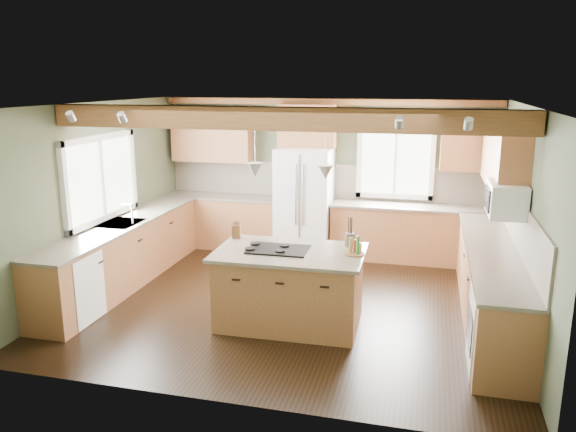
# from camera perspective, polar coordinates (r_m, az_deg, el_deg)

# --- Properties ---
(floor) EXTENTS (5.60, 5.60, 0.00)m
(floor) POSITION_cam_1_polar(r_m,az_deg,el_deg) (7.62, 0.35, -8.66)
(floor) COLOR black
(floor) RESTS_ON ground
(ceiling) EXTENTS (5.60, 5.60, 0.00)m
(ceiling) POSITION_cam_1_polar(r_m,az_deg,el_deg) (7.04, 0.38, 11.28)
(ceiling) COLOR silver
(ceiling) RESTS_ON wall_back
(wall_back) EXTENTS (5.60, 0.00, 5.60)m
(wall_back) POSITION_cam_1_polar(r_m,az_deg,el_deg) (9.62, 3.93, 4.14)
(wall_back) COLOR #414B35
(wall_back) RESTS_ON ground
(wall_left) EXTENTS (0.00, 5.00, 5.00)m
(wall_left) POSITION_cam_1_polar(r_m,az_deg,el_deg) (8.33, -18.71, 1.92)
(wall_left) COLOR #414B35
(wall_left) RESTS_ON ground
(wall_right) EXTENTS (0.00, 5.00, 5.00)m
(wall_right) POSITION_cam_1_polar(r_m,az_deg,el_deg) (7.11, 22.85, -0.39)
(wall_right) COLOR #414B35
(wall_right) RESTS_ON ground
(ceiling_beam) EXTENTS (5.55, 0.26, 0.26)m
(ceiling_beam) POSITION_cam_1_polar(r_m,az_deg,el_deg) (6.41, -1.06, 9.86)
(ceiling_beam) COLOR #532F17
(ceiling_beam) RESTS_ON ceiling
(soffit_trim) EXTENTS (5.55, 0.20, 0.10)m
(soffit_trim) POSITION_cam_1_polar(r_m,az_deg,el_deg) (9.39, 3.94, 11.51)
(soffit_trim) COLOR #532F17
(soffit_trim) RESTS_ON ceiling
(backsplash_back) EXTENTS (5.58, 0.03, 0.58)m
(backsplash_back) POSITION_cam_1_polar(r_m,az_deg,el_deg) (9.62, 3.90, 3.59)
(backsplash_back) COLOR brown
(backsplash_back) RESTS_ON wall_back
(backsplash_right) EXTENTS (0.03, 3.70, 0.58)m
(backsplash_right) POSITION_cam_1_polar(r_m,az_deg,el_deg) (7.18, 22.60, -0.98)
(backsplash_right) COLOR brown
(backsplash_right) RESTS_ON wall_right
(base_cab_back_left) EXTENTS (2.02, 0.60, 0.88)m
(base_cab_back_left) POSITION_cam_1_polar(r_m,az_deg,el_deg) (9.99, -6.62, -0.61)
(base_cab_back_left) COLOR brown
(base_cab_back_left) RESTS_ON floor
(counter_back_left) EXTENTS (2.06, 0.64, 0.04)m
(counter_back_left) POSITION_cam_1_polar(r_m,az_deg,el_deg) (9.88, -6.70, 1.97)
(counter_back_left) COLOR #463E34
(counter_back_left) RESTS_ON base_cab_back_left
(base_cab_back_right) EXTENTS (2.62, 0.60, 0.88)m
(base_cab_back_right) POSITION_cam_1_polar(r_m,az_deg,el_deg) (9.37, 12.51, -1.82)
(base_cab_back_right) COLOR brown
(base_cab_back_right) RESTS_ON floor
(counter_back_right) EXTENTS (2.66, 0.64, 0.04)m
(counter_back_right) POSITION_cam_1_polar(r_m,az_deg,el_deg) (9.26, 12.66, 0.92)
(counter_back_right) COLOR #463E34
(counter_back_right) RESTS_ON base_cab_back_right
(base_cab_left) EXTENTS (0.60, 3.70, 0.88)m
(base_cab_left) POSITION_cam_1_polar(r_m,az_deg,el_deg) (8.42, -16.35, -3.83)
(base_cab_left) COLOR brown
(base_cab_left) RESTS_ON floor
(counter_left) EXTENTS (0.64, 3.74, 0.04)m
(counter_left) POSITION_cam_1_polar(r_m,az_deg,el_deg) (8.30, -16.57, -0.80)
(counter_left) COLOR #463E34
(counter_left) RESTS_ON base_cab_left
(base_cab_right) EXTENTS (0.60, 3.70, 0.88)m
(base_cab_right) POSITION_cam_1_polar(r_m,az_deg,el_deg) (7.36, 19.85, -6.66)
(base_cab_right) COLOR brown
(base_cab_right) RESTS_ON floor
(counter_right) EXTENTS (0.64, 3.74, 0.04)m
(counter_right) POSITION_cam_1_polar(r_m,az_deg,el_deg) (7.22, 20.14, -3.23)
(counter_right) COLOR #463E34
(counter_right) RESTS_ON base_cab_right
(upper_cab_back_left) EXTENTS (1.40, 0.35, 0.90)m
(upper_cab_back_left) POSITION_cam_1_polar(r_m,az_deg,el_deg) (9.91, -7.70, 8.12)
(upper_cab_back_left) COLOR brown
(upper_cab_back_left) RESTS_ON wall_back
(upper_cab_over_fridge) EXTENTS (0.96, 0.35, 0.70)m
(upper_cab_over_fridge) POSITION_cam_1_polar(r_m,az_deg,el_deg) (9.40, 2.00, 9.16)
(upper_cab_over_fridge) COLOR brown
(upper_cab_over_fridge) RESTS_ON wall_back
(upper_cab_right) EXTENTS (0.35, 2.20, 0.90)m
(upper_cab_right) POSITION_cam_1_polar(r_m,az_deg,el_deg) (7.85, 21.10, 5.86)
(upper_cab_right) COLOR brown
(upper_cab_right) RESTS_ON wall_right
(upper_cab_back_corner) EXTENTS (0.90, 0.35, 0.90)m
(upper_cab_back_corner) POSITION_cam_1_polar(r_m,az_deg,el_deg) (9.23, 18.09, 7.16)
(upper_cab_back_corner) COLOR brown
(upper_cab_back_corner) RESTS_ON wall_back
(window_left) EXTENTS (0.04, 1.60, 1.05)m
(window_left) POSITION_cam_1_polar(r_m,az_deg,el_deg) (8.31, -18.54, 3.67)
(window_left) COLOR white
(window_left) RESTS_ON wall_left
(window_back) EXTENTS (1.10, 0.04, 1.00)m
(window_back) POSITION_cam_1_polar(r_m,az_deg,el_deg) (9.43, 10.85, 5.26)
(window_back) COLOR white
(window_back) RESTS_ON wall_back
(sink) EXTENTS (0.50, 0.65, 0.03)m
(sink) POSITION_cam_1_polar(r_m,az_deg,el_deg) (8.30, -16.57, -0.76)
(sink) COLOR #262628
(sink) RESTS_ON counter_left
(faucet) EXTENTS (0.02, 0.02, 0.28)m
(faucet) POSITION_cam_1_polar(r_m,az_deg,el_deg) (8.18, -15.55, 0.14)
(faucet) COLOR #B2B2B7
(faucet) RESTS_ON sink
(dishwasher) EXTENTS (0.60, 0.60, 0.84)m
(dishwasher) POSITION_cam_1_polar(r_m,az_deg,el_deg) (7.40, -21.35, -6.78)
(dishwasher) COLOR white
(dishwasher) RESTS_ON floor
(oven) EXTENTS (0.60, 0.72, 0.84)m
(oven) POSITION_cam_1_polar(r_m,az_deg,el_deg) (6.16, 20.85, -10.88)
(oven) COLOR white
(oven) RESTS_ON floor
(microwave) EXTENTS (0.40, 0.70, 0.38)m
(microwave) POSITION_cam_1_polar(r_m,az_deg,el_deg) (6.98, 21.31, 1.61)
(microwave) COLOR white
(microwave) RESTS_ON wall_right
(pendant_left) EXTENTS (0.18, 0.18, 0.16)m
(pendant_left) POSITION_cam_1_polar(r_m,az_deg,el_deg) (6.54, -3.36, 4.72)
(pendant_left) COLOR #B2B2B7
(pendant_left) RESTS_ON ceiling
(pendant_right) EXTENTS (0.18, 0.18, 0.16)m
(pendant_right) POSITION_cam_1_polar(r_m,az_deg,el_deg) (6.37, 3.84, 4.46)
(pendant_right) COLOR #B2B2B7
(pendant_right) RESTS_ON ceiling
(refrigerator) EXTENTS (0.90, 0.74, 1.80)m
(refrigerator) POSITION_cam_1_polar(r_m,az_deg,el_deg) (9.39, 1.67, 1.43)
(refrigerator) COLOR silver
(refrigerator) RESTS_ON floor
(island) EXTENTS (1.68, 1.05, 0.88)m
(island) POSITION_cam_1_polar(r_m,az_deg,el_deg) (6.82, 0.18, -7.42)
(island) COLOR brown
(island) RESTS_ON floor
(island_top) EXTENTS (1.79, 1.16, 0.04)m
(island_top) POSITION_cam_1_polar(r_m,az_deg,el_deg) (6.67, 0.18, -3.74)
(island_top) COLOR #463E34
(island_top) RESTS_ON island
(cooktop) EXTENTS (0.73, 0.49, 0.02)m
(cooktop) POSITION_cam_1_polar(r_m,az_deg,el_deg) (6.69, -0.97, -3.41)
(cooktop) COLOR black
(cooktop) RESTS_ON island_top
(knife_block) EXTENTS (0.11, 0.09, 0.18)m
(knife_block) POSITION_cam_1_polar(r_m,az_deg,el_deg) (7.19, -5.24, -1.59)
(knife_block) COLOR #57331A
(knife_block) RESTS_ON island_top
(utensil_crock) EXTENTS (0.13, 0.13, 0.16)m
(utensil_crock) POSITION_cam_1_polar(r_m,az_deg,el_deg) (6.87, 6.30, -2.41)
(utensil_crock) COLOR #3C3430
(utensil_crock) RESTS_ON island_top
(bottle_tray) EXTENTS (0.27, 0.27, 0.22)m
(bottle_tray) POSITION_cam_1_polar(r_m,az_deg,el_deg) (6.55, 6.79, -2.98)
(bottle_tray) COLOR brown
(bottle_tray) RESTS_ON island_top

